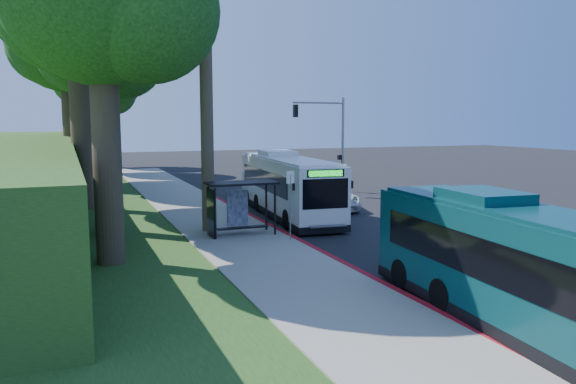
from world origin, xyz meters
name	(u,v)px	position (x,y,z in m)	size (l,w,h in m)	color
ground	(347,217)	(0.00, 0.00, 0.00)	(140.00, 140.00, 0.00)	black
sidewalk	(219,225)	(-7.30, 0.00, 0.06)	(4.50, 70.00, 0.12)	gray
red_curb	(290,236)	(-5.00, -4.00, 0.07)	(0.25, 30.00, 0.13)	maroon
grass_verge	(96,217)	(-13.00, 5.00, 0.03)	(8.00, 70.00, 0.06)	#234719
bus_shelter	(235,198)	(-7.26, -2.86, 1.81)	(3.20, 1.51, 2.55)	black
stop_sign_pole	(290,196)	(-5.40, -5.00, 2.08)	(0.35, 0.06, 3.17)	gray
traffic_signal_pole	(330,133)	(3.78, 10.00, 4.42)	(4.10, 0.30, 7.00)	gray
tree_2	(98,48)	(-11.89, 15.98, 10.48)	(8.82, 8.40, 15.12)	#382B1E
tree_3	(67,40)	(-13.88, 23.98, 11.98)	(10.08, 9.60, 17.28)	#382B1E
tree_4	(95,75)	(-11.40, 31.98, 9.73)	(8.40, 8.00, 14.14)	#382B1E
tree_5	(101,88)	(-10.41, 39.99, 8.96)	(7.35, 7.00, 12.86)	#382B1E
white_bus	(287,185)	(-2.92, 1.76, 1.74)	(3.47, 12.14, 3.57)	silver
teal_bus	(526,268)	(-3.79, -16.86, 1.67)	(3.24, 11.62, 3.42)	#0B383D
pickup	(334,197)	(0.58, 2.83, 0.73)	(2.43, 5.28, 1.47)	silver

